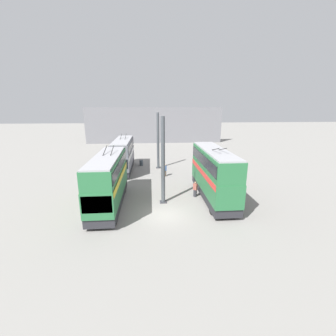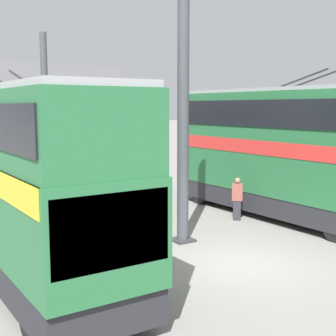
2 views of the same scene
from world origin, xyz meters
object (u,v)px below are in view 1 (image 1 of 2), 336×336
Objects in this scene: bus_left_far at (214,171)px; oil_drum at (141,163)px; person_aisle_midway at (165,170)px; bus_right_mid at (123,153)px; person_by_left_row at (195,189)px; bus_right_near at (108,178)px.

bus_left_far is 11.53× the size of oil_drum.
bus_left_far reaches higher than person_aisle_midway.
bus_right_mid reaches higher than person_aisle_midway.
bus_right_mid is 14.35m from person_by_left_row.
person_by_left_row is at bearing -141.72° from bus_right_mid.
bus_left_far is at bearing 119.90° from person_by_left_row.
person_aisle_midway is (8.18, 4.51, -2.05)m from bus_left_far.
bus_left_far is at bearing -84.15° from bus_right_near.
person_aisle_midway is at bearing -150.48° from oil_drum.
bus_right_near is at bearing 95.85° from bus_left_far.
bus_left_far is 5.98× the size of person_aisle_midway.
bus_right_near is 9.17m from person_by_left_row.
person_aisle_midway is (7.71, 2.73, 0.02)m from person_by_left_row.
bus_right_near is 5.83× the size of person_by_left_row.
bus_left_far is 9.57m from person_aisle_midway.
person_aisle_midway is (9.27, -6.09, -1.92)m from bus_right_near.
bus_right_near is at bearing 142.59° from person_aisle_midway.
bus_left_far is 2.78m from person_by_left_row.
bus_left_far is 10.66m from bus_right_near.
bus_right_near reaches higher than bus_right_mid.
person_aisle_midway is 7.23m from oil_drum.
oil_drum is at bearing 25.42° from person_aisle_midway.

